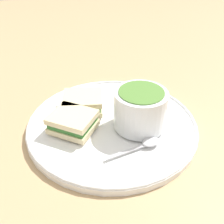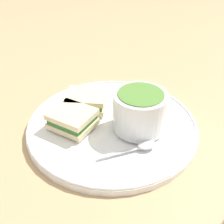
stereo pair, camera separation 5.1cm
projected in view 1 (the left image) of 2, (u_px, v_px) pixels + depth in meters
name	position (u px, v px, depth m)	size (l,w,h in m)	color
ground_plane	(112.00, 127.00, 0.54)	(2.40, 2.40, 0.00)	tan
plate	(112.00, 124.00, 0.53)	(0.34, 0.34, 0.02)	white
soup_bowl	(140.00, 109.00, 0.49)	(0.10, 0.10, 0.08)	white
spoon	(147.00, 143.00, 0.47)	(0.05, 0.11, 0.01)	silver
sandwich_half_near	(83.00, 102.00, 0.55)	(0.07, 0.08, 0.03)	beige
sandwich_half_far	(73.00, 122.00, 0.50)	(0.10, 0.10, 0.03)	beige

